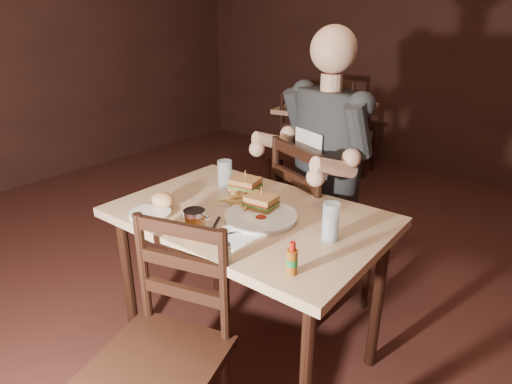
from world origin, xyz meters
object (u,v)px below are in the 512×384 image
Objects in this scene: glass_left at (225,174)px; hot_sauce at (292,258)px; bg_table at (326,116)px; main_table at (249,231)px; bg_chair_near at (294,151)px; dinner_plate at (261,218)px; chair_near at (158,363)px; diner at (322,134)px; glass_right at (331,222)px; syrup_dispenser at (195,223)px; chair_far at (324,226)px; side_plate at (150,214)px; bg_chair_far at (351,125)px.

hot_sauce is at bearing -32.95° from glass_left.
hot_sauce is at bearing -63.00° from bg_table.
bg_chair_near is (-0.91, 1.76, -0.22)m from main_table.
dinner_plate reaches higher than main_table.
chair_near is 1.28m from diner.
glass_left is 1.14× the size of hot_sauce.
bg_table is 3.09m from chair_near.
glass_right reaches higher than syrup_dispenser.
chair_far is 0.64m from glass_left.
dinner_plate is (-0.01, 0.58, 0.33)m from chair_near.
chair_far reaches higher than side_plate.
glass_right is at bearing -60.54° from bg_table.
bg_table is (-0.91, 2.31, -0.00)m from main_table.
bg_chair_far is at bearing 133.59° from diner.
hot_sauce is (0.69, -0.45, -0.01)m from glass_left.
dinner_plate is at bearing -27.54° from glass_left.
chair_far is 7.41× the size of glass_left.
chair_far reaches higher than bg_chair_near.
chair_near and glass_left have the same top height.
diner is 9.48× the size of syrup_dispenser.
diner is 0.85m from syrup_dispenser.
bg_table is 2.23m from glass_left.
glass_left is at bearing 149.29° from main_table.
hot_sauce is 0.43m from syrup_dispenser.
glass_left is at bearing 147.05° from hot_sauce.
glass_left is at bearing 152.46° from dinner_plate.
bg_table is 8.66× the size of syrup_dispenser.
chair_far reaches higher than main_table.
main_table is 1.24× the size of bg_chair_near.
main_table is 0.43m from side_plate.
main_table is 10.71× the size of syrup_dispenser.
side_plate is (-0.36, -0.87, 0.29)m from chair_far.
diner is at bearing 67.62° from side_plate.
bg_chair_far is (-0.91, 2.86, -0.20)m from main_table.
glass_left is (0.62, -1.59, 0.37)m from bg_chair_near.
glass_left is at bearing -87.65° from bg_chair_near.
hot_sauce is (1.32, -2.04, 0.37)m from bg_chair_near.
bg_table is 0.58m from bg_chair_far.
syrup_dispenser is at bearing -85.76° from bg_chair_near.
diner is 8.78× the size of hot_sauce.
hot_sauce reaches higher than bg_table.
chair_near is 3.06× the size of dinner_plate.
bg_table is 5.44× the size of side_plate.
dinner_plate reaches higher than side_plate.
diner reaches higher than main_table.
glass_right is 0.87× the size of side_plate.
bg_table is at bearing 106.27° from glass_left.
main_table and bg_table have the same top height.
diner is 0.92m from side_plate.
glass_right reaches higher than chair_near.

